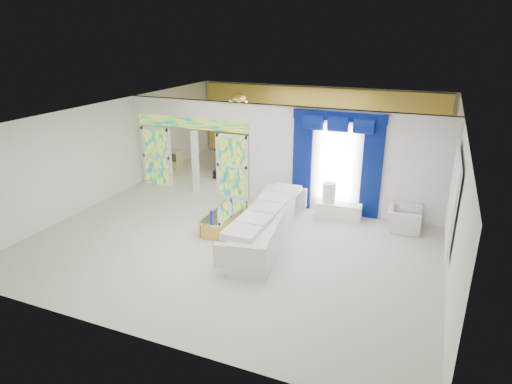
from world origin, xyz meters
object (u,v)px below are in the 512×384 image
at_px(white_sofa, 267,225).
at_px(console_table, 338,211).
at_px(coffee_table, 225,219).
at_px(armchair, 405,218).
at_px(grand_piano, 243,154).

xyz_separation_m(white_sofa, console_table, (1.38, 2.07, -0.18)).
distance_m(coffee_table, console_table, 3.25).
xyz_separation_m(coffee_table, armchair, (4.52, 1.68, 0.11)).
distance_m(coffee_table, armchair, 4.83).
height_order(coffee_table, armchair, armchair).
relative_size(white_sofa, grand_piano, 2.05).
relative_size(white_sofa, armchair, 4.28).
bearing_deg(grand_piano, armchair, -38.94).
distance_m(console_table, grand_piano, 5.79).
height_order(console_table, armchair, armchair).
relative_size(console_table, armchair, 1.34).
bearing_deg(white_sofa, coffee_table, 158.85).
xyz_separation_m(white_sofa, coffee_table, (-1.35, 0.30, -0.19)).
bearing_deg(console_table, white_sofa, -123.62).
height_order(coffee_table, grand_piano, grand_piano).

